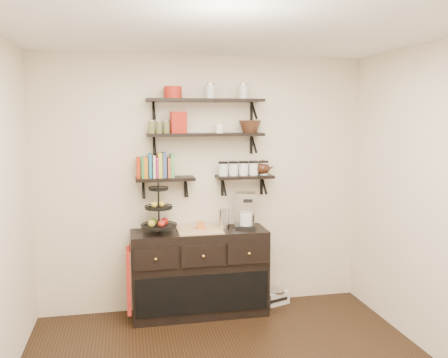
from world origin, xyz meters
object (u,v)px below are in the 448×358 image
(fruit_stand, at_px, (159,215))
(radio, at_px, (277,297))
(coffee_maker, at_px, (245,211))
(sideboard, at_px, (200,272))

(fruit_stand, relative_size, radio, 1.80)
(coffee_maker, xyz_separation_m, radio, (0.39, 0.06, -1.00))
(fruit_stand, height_order, coffee_maker, fruit_stand)
(sideboard, distance_m, coffee_maker, 0.80)
(sideboard, height_order, radio, sideboard)
(sideboard, distance_m, fruit_stand, 0.75)
(coffee_maker, bearing_deg, radio, 22.77)
(radio, bearing_deg, fruit_stand, 164.09)
(coffee_maker, height_order, radio, coffee_maker)
(sideboard, relative_size, coffee_maker, 3.68)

